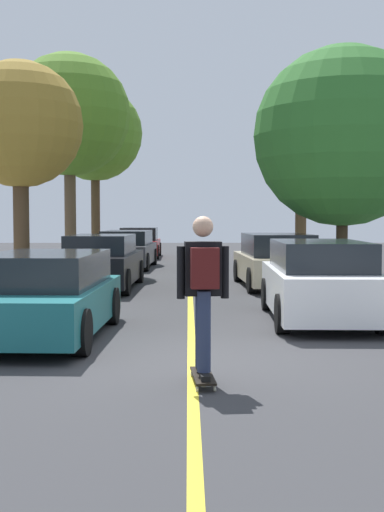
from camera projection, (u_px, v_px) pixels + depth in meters
name	position (u px, v px, depth m)	size (l,w,h in m)	color
ground	(192.00, 360.00, 8.70)	(80.00, 80.00, 0.00)	#353538
center_line	(191.00, 315.00, 12.70)	(0.12, 39.20, 0.01)	gold
parked_car_left_nearest	(43.00, 295.00, 10.33)	(2.08, 4.14, 1.30)	#196066
parked_car_left_near	(102.00, 262.00, 17.40)	(1.94, 4.57, 1.40)	black
parked_car_left_far	(127.00, 249.00, 24.56)	(2.04, 4.63, 1.36)	#38383D
parked_car_left_farthest	(139.00, 243.00, 30.85)	(1.94, 4.27, 1.38)	maroon
parked_car_right_nearest	(319.00, 281.00, 11.99)	(1.92, 4.18, 1.43)	white
parked_car_right_near	(276.00, 261.00, 17.79)	(2.05, 4.47, 1.42)	#BCAD89
street_tree_left_nearest	(20.00, 126.00, 15.63)	(2.95, 2.95, 5.37)	#4C3823
street_tree_left_near	(69.00, 115.00, 22.13)	(4.04, 4.04, 7.13)	brown
street_tree_left_far	(95.00, 134.00, 28.22)	(4.00, 4.00, 7.25)	#4C3823
street_tree_right_nearest	(343.00, 137.00, 17.39)	(4.67, 4.67, 6.15)	#3D2D1E
street_tree_right_near	(301.00, 148.00, 23.81)	(3.00, 3.00, 5.73)	#4C3823
skateboard	(203.00, 376.00, 7.46)	(0.28, 0.85, 0.10)	black
skateboarder	(203.00, 285.00, 7.37)	(0.59, 0.71, 1.76)	black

